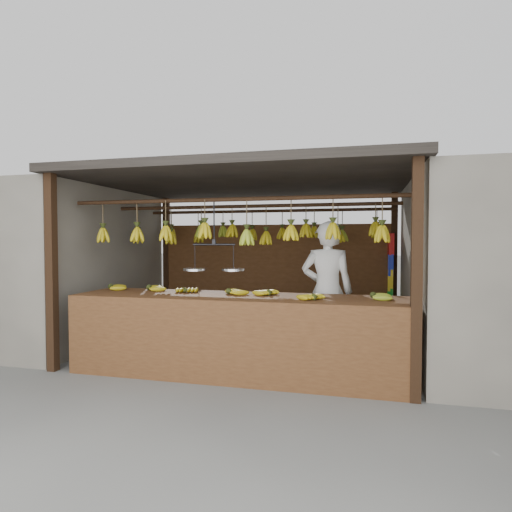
# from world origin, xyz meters

# --- Properties ---
(ground) EXTENTS (80.00, 80.00, 0.00)m
(ground) POSITION_xyz_m (0.00, 0.00, 0.00)
(ground) COLOR #5B5B57
(stall) EXTENTS (4.30, 3.30, 2.40)m
(stall) POSITION_xyz_m (0.00, 0.33, 1.97)
(stall) COLOR black
(stall) RESTS_ON ground
(neighbor_left) EXTENTS (3.00, 3.00, 2.30)m
(neighbor_left) POSITION_xyz_m (-3.60, 0.00, 1.15)
(neighbor_left) COLOR slate
(neighbor_left) RESTS_ON ground
(counter) EXTENTS (3.78, 0.86, 0.96)m
(counter) POSITION_xyz_m (0.13, -1.23, 0.71)
(counter) COLOR #57331A
(counter) RESTS_ON ground
(hanging_bananas) EXTENTS (3.60, 2.24, 0.39)m
(hanging_bananas) POSITION_xyz_m (-0.00, -0.00, 1.62)
(hanging_bananas) COLOR #B09A12
(hanging_bananas) RESTS_ON ground
(balance_scale) EXTENTS (0.71, 0.36, 0.83)m
(balance_scale) POSITION_xyz_m (-0.18, -1.00, 1.23)
(balance_scale) COLOR black
(balance_scale) RESTS_ON ground
(vendor) EXTENTS (0.66, 0.45, 1.77)m
(vendor) POSITION_xyz_m (1.08, -0.30, 0.88)
(vendor) COLOR white
(vendor) RESTS_ON ground
(bag_bundles) EXTENTS (0.08, 0.26, 1.20)m
(bag_bundles) POSITION_xyz_m (1.94, 1.35, 1.03)
(bag_bundles) COLOR red
(bag_bundles) RESTS_ON ground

